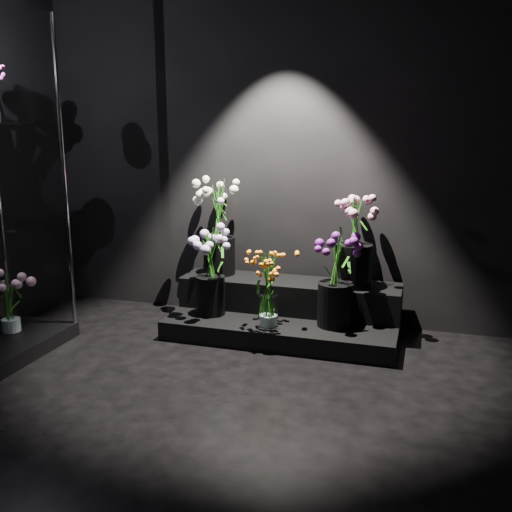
% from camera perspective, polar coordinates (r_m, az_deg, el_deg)
% --- Properties ---
extents(floor, '(4.00, 4.00, 0.00)m').
position_cam_1_polar(floor, '(3.11, -7.60, -17.37)').
color(floor, black).
rests_on(floor, ground).
extents(wall_back, '(4.00, 0.00, 4.00)m').
position_cam_1_polar(wall_back, '(4.58, 2.45, 10.81)').
color(wall_back, black).
rests_on(wall_back, floor).
extents(display_riser, '(1.72, 0.77, 0.38)m').
position_cam_1_polar(display_riser, '(4.44, 2.99, -5.59)').
color(display_riser, black).
rests_on(display_riser, floor).
extents(bouquet_orange_bells, '(0.31, 0.31, 0.54)m').
position_cam_1_polar(bouquet_orange_bells, '(4.10, 1.24, -3.33)').
color(bouquet_orange_bells, white).
rests_on(bouquet_orange_bells, display_riser).
extents(bouquet_lilac, '(0.45, 0.45, 0.68)m').
position_cam_1_polar(bouquet_lilac, '(4.34, -4.62, -0.80)').
color(bouquet_lilac, black).
rests_on(bouquet_lilac, display_riser).
extents(bouquet_purple, '(0.40, 0.40, 0.65)m').
position_cam_1_polar(bouquet_purple, '(4.12, 8.01, -2.12)').
color(bouquet_purple, black).
rests_on(bouquet_purple, display_riser).
extents(bouquet_cream_roses, '(0.45, 0.45, 0.77)m').
position_cam_1_polar(bouquet_cream_roses, '(4.59, -3.75, 3.59)').
color(bouquet_cream_roses, black).
rests_on(bouquet_cream_roses, display_riser).
extents(bouquet_pink_roses, '(0.50, 0.50, 0.67)m').
position_cam_1_polar(bouquet_pink_roses, '(4.29, 9.81, 1.90)').
color(bouquet_pink_roses, black).
rests_on(bouquet_pink_roses, display_riser).
extents(bouquet_case_base_pink, '(0.45, 0.45, 0.44)m').
position_cam_1_polar(bouquet_case_base_pink, '(4.47, -23.49, -4.03)').
color(bouquet_case_base_pink, white).
rests_on(bouquet_case_base_pink, display_case).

